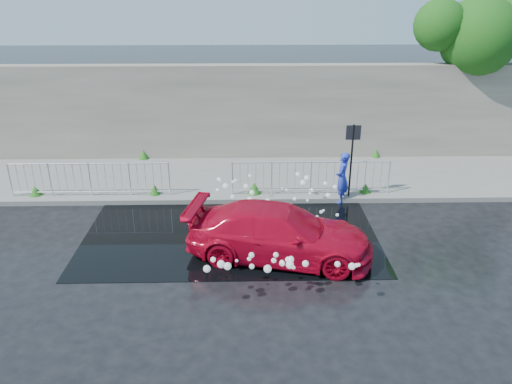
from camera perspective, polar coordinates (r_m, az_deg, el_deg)
ground at (r=13.16m, az=-5.20°, el=-6.62°), size 90.00×90.00×0.00m
pavement at (r=17.64m, az=-4.20°, el=1.65°), size 30.00×4.00×0.15m
curb at (r=15.80m, az=-4.53°, el=-0.98°), size 30.00×0.25×0.16m
retaining_wall at (r=19.19m, az=-4.05°, el=9.14°), size 30.00×0.60×3.50m
puddle at (r=14.01m, az=-2.89°, el=-4.57°), size 8.00×5.00×0.01m
sign_post at (r=15.61m, az=10.93°, el=4.84°), size 0.45×0.06×2.50m
tree at (r=20.79m, az=24.47°, el=16.35°), size 4.99×2.87×6.25m
railing_left at (r=16.59m, az=-18.47°, el=1.50°), size 5.05×0.05×1.10m
railing_right at (r=15.97m, az=6.27°, el=1.77°), size 5.05×0.05×1.10m
weeds at (r=17.10m, az=-4.70°, el=1.80°), size 12.17×3.93×0.37m
water_spray at (r=12.89m, az=1.82°, el=-3.48°), size 3.57×5.64×0.99m
red_car at (r=12.51m, az=2.73°, el=-4.69°), size 4.93×2.82×1.35m
person at (r=15.77m, az=9.82°, el=1.62°), size 0.58×0.70×1.64m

